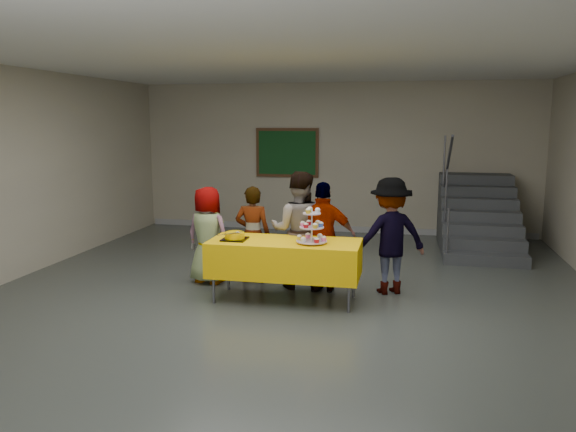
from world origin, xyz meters
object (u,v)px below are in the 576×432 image
schoolchild_c (298,230)px  cupcake_stand (312,230)px  bear_cake (235,235)px  noticeboard (287,153)px  schoolchild_a (208,235)px  schoolchild_e (390,236)px  staircase (477,220)px  schoolchild_b (253,234)px  schoolchild_d (324,237)px  bake_table (285,258)px

schoolchild_c → cupcake_stand: bearing=111.5°
bear_cake → noticeboard: bearing=94.1°
cupcake_stand → noticeboard: noticeboard is taller
schoolchild_a → schoolchild_e: (2.49, 0.06, 0.09)m
bear_cake → staircase: 5.09m
schoolchild_a → schoolchild_b: (0.60, 0.17, 0.00)m
bear_cake → schoolchild_b: bearing=89.3°
bear_cake → staircase: staircase is taller
schoolchild_a → schoolchild_c: 1.28m
cupcake_stand → schoolchild_d: bearing=84.0°
noticeboard → bear_cake: bearing=-85.9°
cupcake_stand → schoolchild_a: 1.72m
bake_table → schoolchild_b: size_ratio=1.38×
schoolchild_d → bake_table: bearing=46.2°
schoolchild_b → staircase: bearing=-141.9°
cupcake_stand → schoolchild_c: (-0.30, 0.67, -0.15)m
schoolchild_e → schoolchild_b: bearing=-26.8°
bear_cake → schoolchild_c: size_ratio=0.23×
schoolchild_a → noticeboard: size_ratio=1.04×
schoolchild_b → schoolchild_a: bearing=11.5°
bake_table → schoolchild_a: 1.35m
schoolchild_c → schoolchild_d: 0.37m
bake_table → bear_cake: bear_cake is taller
bear_cake → schoolchild_a: bearing=133.1°
schoolchild_e → staircase: size_ratio=0.64×
bear_cake → schoolchild_a: 0.88m
bake_table → staircase: staircase is taller
bear_cake → schoolchild_e: 2.02m
noticeboard → bake_table: bearing=-78.2°
cupcake_stand → bear_cake: cupcake_stand is taller
bear_cake → staircase: (3.34, 3.83, -0.34)m
schoolchild_b → schoolchild_d: schoolchild_d is taller
schoolchild_b → staircase: 4.51m
bear_cake → schoolchild_b: size_ratio=0.26×
bear_cake → noticeboard: size_ratio=0.28×
bake_table → schoolchild_b: schoolchild_b is taller
schoolchild_c → schoolchild_e: size_ratio=1.04×
schoolchild_d → staircase: (2.30, 3.26, -0.24)m
cupcake_stand → bear_cake: bearing=179.7°
schoolchild_c → noticeboard: 4.20m
schoolchild_a → schoolchild_c: (1.28, 0.03, 0.12)m
schoolchild_d → noticeboard: noticeboard is taller
bake_table → staircase: 4.64m
bear_cake → schoolchild_a: (-0.59, 0.63, -0.15)m
cupcake_stand → schoolchild_d: 0.62m
staircase → schoolchild_d: bearing=-125.3°
schoolchild_a → staircase: staircase is taller
bake_table → schoolchild_e: (1.27, 0.62, 0.21)m
bake_table → schoolchild_c: (0.06, 0.60, 0.24)m
bake_table → schoolchild_c: size_ratio=1.19×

